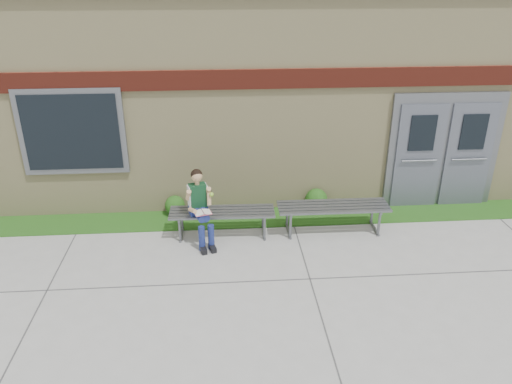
{
  "coord_description": "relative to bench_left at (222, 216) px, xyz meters",
  "views": [
    {
      "loc": [
        -0.32,
        -5.91,
        4.48
      ],
      "look_at": [
        0.24,
        1.7,
        0.97
      ],
      "focal_mm": 35.0,
      "sensor_mm": 36.0,
      "label": 1
    }
  ],
  "objects": [
    {
      "name": "ground",
      "position": [
        0.34,
        -2.0,
        -0.37
      ],
      "size": [
        80.0,
        80.0,
        0.0
      ],
      "primitive_type": "plane",
      "color": "#9E9E99",
      "rests_on": "ground"
    },
    {
      "name": "bench_left",
      "position": [
        0.0,
        0.0,
        0.0
      ],
      "size": [
        1.87,
        0.56,
        0.48
      ],
      "rotation": [
        0.0,
        0.0,
        -0.02
      ],
      "color": "slate",
      "rests_on": "ground"
    },
    {
      "name": "bench_right",
      "position": [
        2.0,
        0.0,
        0.03
      ],
      "size": [
        2.0,
        0.57,
        0.52
      ],
      "rotation": [
        0.0,
        0.0,
        -0.01
      ],
      "color": "slate",
      "rests_on": "ground"
    },
    {
      "name": "girl",
      "position": [
        -0.37,
        -0.19,
        0.33
      ],
      "size": [
        0.52,
        0.79,
        1.32
      ],
      "rotation": [
        0.0,
        0.0,
        0.27
      ],
      "color": "navy",
      "rests_on": "ground"
    },
    {
      "name": "grass_strip",
      "position": [
        0.34,
        0.6,
        -0.36
      ],
      "size": [
        16.0,
        0.8,
        0.02
      ],
      "primitive_type": "cube",
      "color": "#284D14",
      "rests_on": "ground"
    },
    {
      "name": "shrub_mid",
      "position": [
        -0.91,
        0.85,
        -0.16
      ],
      "size": [
        0.38,
        0.38,
        0.38
      ],
      "primitive_type": "sphere",
      "color": "#284D14",
      "rests_on": "grass_strip"
    },
    {
      "name": "school_building",
      "position": [
        0.34,
        3.99,
        1.73
      ],
      "size": [
        16.2,
        6.22,
        4.2
      ],
      "color": "beige",
      "rests_on": "ground"
    },
    {
      "name": "shrub_east",
      "position": [
        1.86,
        0.85,
        -0.13
      ],
      "size": [
        0.44,
        0.44,
        0.44
      ],
      "primitive_type": "sphere",
      "color": "#284D14",
      "rests_on": "grass_strip"
    }
  ]
}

